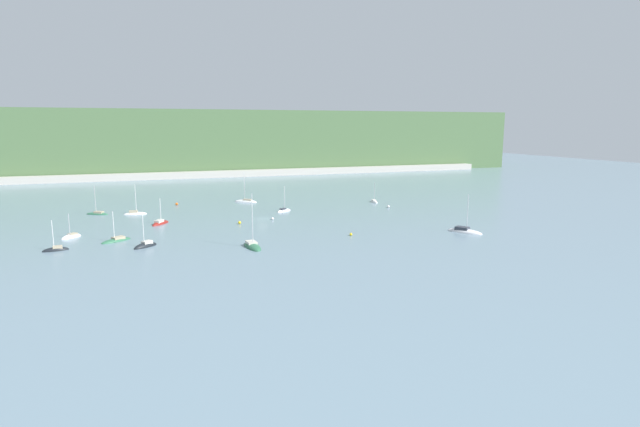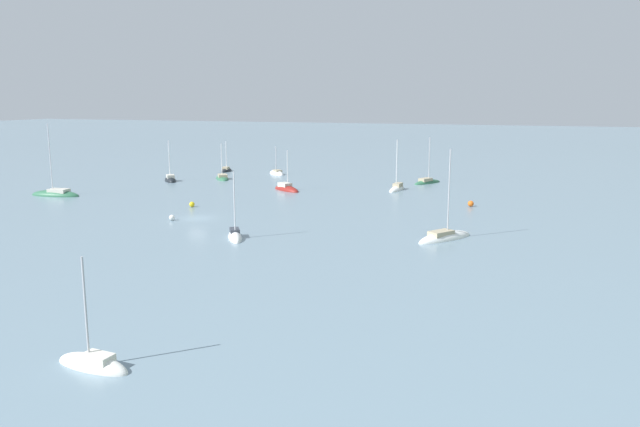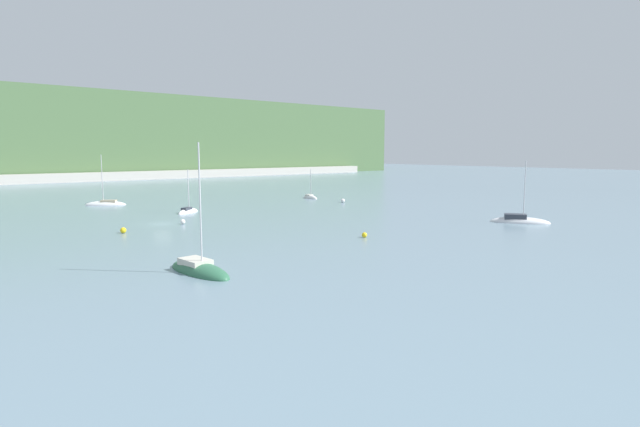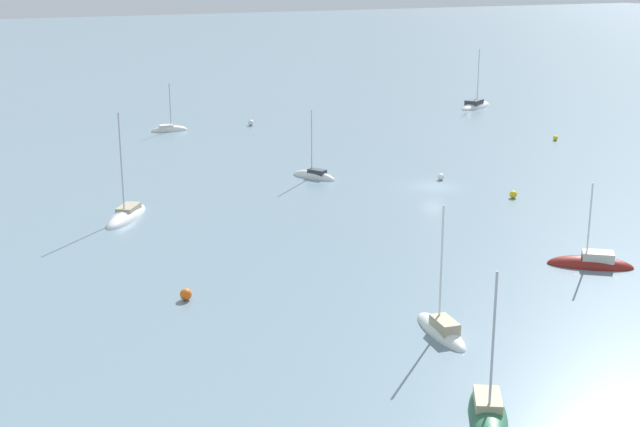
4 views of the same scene
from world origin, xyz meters
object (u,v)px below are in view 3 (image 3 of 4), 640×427
object	(u,v)px
sailboat_0	(188,212)
sailboat_6	(106,205)
mooring_buoy_3	(364,235)
sailboat_3	(199,271)
mooring_buoy_1	(343,201)
mooring_buoy_2	(123,230)
sailboat_7	(310,198)
sailboat_10	(519,222)
mooring_buoy_4	(183,222)

from	to	relation	value
sailboat_0	sailboat_6	world-z (taller)	sailboat_6
sailboat_0	mooring_buoy_3	xyz separation A→B (m)	(6.05, -38.25, 0.24)
sailboat_3	mooring_buoy_1	world-z (taller)	sailboat_3
sailboat_0	mooring_buoy_2	size ratio (longest dim) A/B	10.91
sailboat_7	sailboat_10	xyz separation A→B (m)	(-0.06, -51.60, 0.03)
mooring_buoy_2	sailboat_6	bearing A→B (deg)	76.59
sailboat_3	mooring_buoy_3	xyz separation A→B (m)	(24.42, 3.52, 0.24)
mooring_buoy_1	mooring_buoy_4	size ratio (longest dim) A/B	1.15
sailboat_3	mooring_buoy_3	bearing A→B (deg)	93.14
sailboat_6	mooring_buoy_2	size ratio (longest dim) A/B	14.17
sailboat_6	sailboat_7	size ratio (longest dim) A/B	1.46
sailboat_3	sailboat_7	size ratio (longest dim) A/B	1.66
sailboat_10	mooring_buoy_2	world-z (taller)	sailboat_10
sailboat_6	mooring_buoy_3	xyz separation A→B (m)	(13.34, -60.93, 0.25)
mooring_buoy_1	sailboat_0	bearing A→B (deg)	172.47
mooring_buoy_4	sailboat_10	bearing A→B (deg)	-37.80
sailboat_3	mooring_buoy_3	size ratio (longest dim) A/B	18.76
sailboat_0	mooring_buoy_4	xyz separation A→B (m)	(-6.65, -12.50, 0.27)
sailboat_10	mooring_buoy_1	bearing A→B (deg)	148.74
sailboat_7	mooring_buoy_2	world-z (taller)	sailboat_7
sailboat_0	mooring_buoy_2	world-z (taller)	sailboat_0
mooring_buoy_3	sailboat_3	bearing A→B (deg)	-171.80
mooring_buoy_3	mooring_buoy_4	world-z (taller)	mooring_buoy_4
sailboat_10	mooring_buoy_2	xyz separation A→B (m)	(-50.16, 28.66, 0.28)
sailboat_7	mooring_buoy_3	world-z (taller)	sailboat_7
sailboat_10	mooring_buoy_3	world-z (taller)	sailboat_10
mooring_buoy_1	sailboat_6	bearing A→B (deg)	146.22
sailboat_7	mooring_buoy_4	world-z (taller)	sailboat_7
sailboat_3	mooring_buoy_2	xyz separation A→B (m)	(2.03, 26.53, 0.30)
sailboat_3	mooring_buoy_1	distance (m)	63.66
sailboat_6	mooring_buoy_1	xyz separation A→B (m)	(40.46, -27.07, 0.34)
sailboat_3	sailboat_10	xyz separation A→B (m)	(52.20, -2.13, 0.02)
sailboat_6	mooring_buoy_1	world-z (taller)	sailboat_6
sailboat_7	sailboat_10	world-z (taller)	sailboat_10
sailboat_0	mooring_buoy_3	world-z (taller)	sailboat_0
sailboat_3	sailboat_10	size ratio (longest dim) A/B	1.22
mooring_buoy_1	sailboat_3	bearing A→B (deg)	-144.04
sailboat_3	sailboat_10	world-z (taller)	sailboat_3
sailboat_0	sailboat_6	xyz separation A→B (m)	(-7.29, 22.68, -0.01)
sailboat_3	mooring_buoy_2	bearing A→B (deg)	170.56
mooring_buoy_4	mooring_buoy_3	bearing A→B (deg)	-63.74
sailboat_0	sailboat_3	xyz separation A→B (m)	(-18.36, -41.77, -0.00)
sailboat_7	mooring_buoy_2	size ratio (longest dim) A/B	9.71
sailboat_6	mooring_buoy_2	xyz separation A→B (m)	(-9.04, -37.92, 0.30)
mooring_buoy_2	mooring_buoy_3	xyz separation A→B (m)	(22.38, -23.01, -0.06)
sailboat_6	sailboat_3	bearing A→B (deg)	114.67
mooring_buoy_4	sailboat_6	bearing A→B (deg)	91.03
sailboat_10	mooring_buoy_1	size ratio (longest dim) A/B	12.08
mooring_buoy_2	mooring_buoy_4	world-z (taller)	mooring_buoy_2
mooring_buoy_1	mooring_buoy_2	size ratio (longest dim) A/B	1.09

